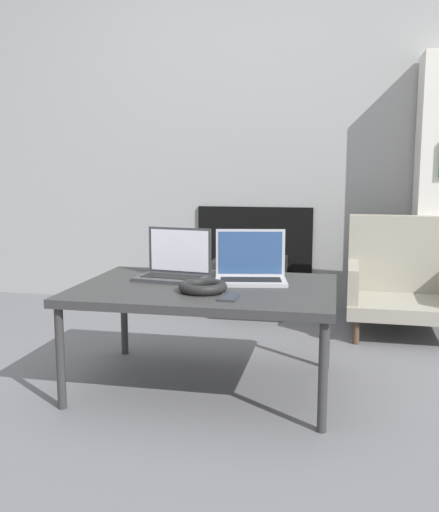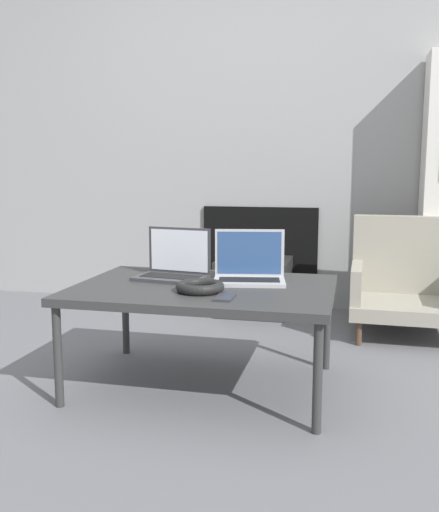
{
  "view_description": "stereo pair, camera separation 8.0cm",
  "coord_description": "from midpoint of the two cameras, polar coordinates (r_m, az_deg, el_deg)",
  "views": [
    {
      "loc": [
        0.55,
        -2.16,
        0.98
      ],
      "look_at": [
        0.0,
        0.54,
        0.55
      ],
      "focal_mm": 40.0,
      "sensor_mm": 36.0,
      "label": 1
    },
    {
      "loc": [
        0.63,
        -2.15,
        0.98
      ],
      "look_at": [
        0.0,
        0.54,
        0.55
      ],
      "focal_mm": 40.0,
      "sensor_mm": 36.0,
      "label": 2
    }
  ],
  "objects": [
    {
      "name": "armchair",
      "position": [
        3.59,
        18.97,
        -2.34
      ],
      "size": [
        0.67,
        0.58,
        0.69
      ],
      "rotation": [
        0.0,
        0.0,
        -0.02
      ],
      "color": "gray",
      "rests_on": "ground_plane"
    },
    {
      "name": "phone",
      "position": [
        2.27,
        1.52,
        -4.16
      ],
      "size": [
        0.07,
        0.13,
        0.01
      ],
      "color": "#333338",
      "rests_on": "table"
    },
    {
      "name": "headphones",
      "position": [
        2.39,
        -1.0,
        -3.09
      ],
      "size": [
        0.21,
        0.21,
        0.04
      ],
      "color": "black",
      "rests_on": "table"
    },
    {
      "name": "table",
      "position": [
        2.53,
        -0.66,
        -3.71
      ],
      "size": [
        1.13,
        0.79,
        0.46
      ],
      "color": "#333333",
      "rests_on": "ground_plane"
    },
    {
      "name": "tv",
      "position": [
        3.89,
        4.05,
        -3.02
      ],
      "size": [
        0.48,
        0.45,
        0.37
      ],
      "color": "black",
      "rests_on": "ground_plane"
    },
    {
      "name": "wall_back",
      "position": [
        4.08,
        4.98,
        13.05
      ],
      "size": [
        7.0,
        0.08,
        2.6
      ],
      "color": "#999999",
      "rests_on": "ground_plane"
    },
    {
      "name": "laptop_left",
      "position": [
        2.68,
        -3.72,
        -1.07
      ],
      "size": [
        0.35,
        0.25,
        0.23
      ],
      "rotation": [
        0.0,
        0.0,
        -0.14
      ],
      "color": "#38383D",
      "rests_on": "table"
    },
    {
      "name": "ground_plane",
      "position": [
        2.44,
        -2.03,
        -14.84
      ],
      "size": [
        14.0,
        14.0,
        0.0
      ],
      "primitive_type": "plane",
      "color": "slate"
    },
    {
      "name": "laptop_right",
      "position": [
        2.6,
        3.88,
        -1.38
      ],
      "size": [
        0.35,
        0.26,
        0.23
      ],
      "rotation": [
        0.0,
        0.0,
        0.17
      ],
      "color": "#B2B2B7",
      "rests_on": "table"
    }
  ]
}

